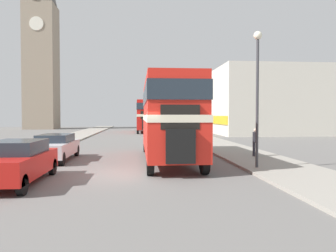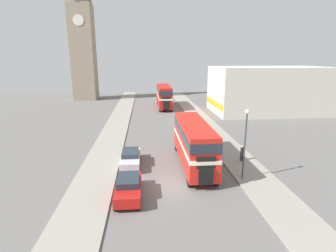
% 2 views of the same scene
% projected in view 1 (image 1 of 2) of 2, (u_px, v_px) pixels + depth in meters
% --- Properties ---
extents(ground_plane, '(120.00, 120.00, 0.00)m').
position_uv_depth(ground_plane, '(127.00, 175.00, 13.00)').
color(ground_plane, slate).
extents(sidewalk_right, '(3.50, 120.00, 0.12)m').
position_uv_depth(sidewalk_right, '(290.00, 171.00, 13.61)').
color(sidewalk_right, gray).
rests_on(sidewalk_right, ground_plane).
extents(double_decker_bus, '(2.48, 10.44, 4.14)m').
position_uv_depth(double_decker_bus, '(168.00, 114.00, 17.19)').
color(double_decker_bus, red).
rests_on(double_decker_bus, ground_plane).
extents(bus_distant, '(2.52, 11.03, 4.47)m').
position_uv_depth(bus_distant, '(145.00, 114.00, 47.34)').
color(bus_distant, red).
rests_on(bus_distant, ground_plane).
extents(car_parked_near, '(1.80, 4.34, 1.49)m').
position_uv_depth(car_parked_near, '(16.00, 161.00, 11.32)').
color(car_parked_near, red).
rests_on(car_parked_near, ground_plane).
extents(car_parked_mid, '(1.76, 4.57, 1.38)m').
position_uv_depth(car_parked_mid, '(55.00, 147.00, 17.25)').
color(car_parked_mid, silver).
rests_on(car_parked_mid, ground_plane).
extents(pedestrian_walking, '(0.31, 0.31, 1.54)m').
position_uv_depth(pedestrian_walking, '(255.00, 141.00, 18.06)').
color(pedestrian_walking, '#282833').
rests_on(pedestrian_walking, sidewalk_right).
extents(street_lamp, '(0.36, 0.36, 5.86)m').
position_uv_depth(street_lamp, '(257.00, 79.00, 14.07)').
color(street_lamp, '#38383D').
rests_on(street_lamp, sidewalk_right).
extents(church_tower, '(5.53, 5.53, 35.10)m').
position_uv_depth(church_tower, '(41.00, 29.00, 58.52)').
color(church_tower, gray).
rests_on(church_tower, ground_plane).
extents(shop_building_block, '(20.43, 11.84, 8.40)m').
position_uv_depth(shop_building_block, '(292.00, 102.00, 42.72)').
color(shop_building_block, beige).
rests_on(shop_building_block, ground_plane).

